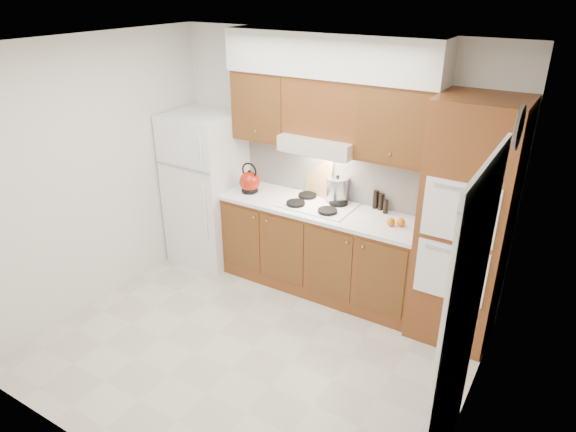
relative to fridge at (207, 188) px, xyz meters
The scene contains 26 objects.
floor 2.00m from the fridge, 39.06° to the right, with size 3.60×3.60×0.00m, color beige.
ceiling 2.51m from the fridge, 39.06° to the right, with size 3.60×3.60×0.00m, color white.
wall_back 1.52m from the fridge, 14.37° to the left, with size 3.60×0.02×2.60m, color silver.
wall_left 1.28m from the fridge, 109.11° to the right, with size 0.02×3.00×2.60m, color silver.
wall_right 3.43m from the fridge, 19.58° to the right, with size 0.02×3.00×2.60m, color silver.
fridge is the anchor object (origin of this frame).
base_cabinets 1.49m from the fridge, ahead, with size 2.11×0.60×0.90m, color brown.
countertop 1.43m from the fridge, ahead, with size 2.13×0.62×0.04m, color white.
backsplash 1.51m from the fridge, 13.56° to the left, with size 2.11×0.03×0.56m, color white.
oven_cabinet 2.86m from the fridge, ahead, with size 0.70×0.65×2.20m, color brown.
upper_cab_left 1.22m from the fridge, 15.78° to the left, with size 0.63×0.33×0.70m, color brown.
upper_cab_right 2.35m from the fridge, ahead, with size 0.73×0.33×0.70m, color brown.
range_hood 1.56m from the fridge, ahead, with size 0.75×0.45×0.15m, color silver.
upper_cab_over_hood 1.75m from the fridge, ahead, with size 0.75×0.33×0.55m, color brown.
soffit 2.11m from the fridge, ahead, with size 2.13×0.36×0.40m, color silver.
cooktop 1.38m from the fridge, ahead, with size 0.74×0.50×0.01m, color white.
doorway 3.53m from the fridge, 25.02° to the right, with size 0.02×0.90×2.10m, color black.
wall_clock 3.49m from the fridge, 10.48° to the right, with size 0.30×0.30×0.02m, color #3F3833.
kettle 0.63m from the fridge, ahead, with size 0.22×0.22×0.22m, color maroon.
cutting_board 1.34m from the fridge, 13.73° to the left, with size 0.31×0.02×0.41m, color tan.
stock_pot 1.55m from the fridge, ahead, with size 0.22×0.22×0.23m, color #ABAAAF.
condiment_a 1.94m from the fridge, ahead, with size 0.05×0.05×0.19m, color black.
condiment_b 2.00m from the fridge, ahead, with size 0.05×0.05×0.17m, color black.
condiment_c 2.06m from the fridge, ahead, with size 0.05×0.05×0.14m, color black.
orange_near 2.27m from the fridge, ahead, with size 0.08×0.08×0.08m, color orange.
orange_far 2.19m from the fridge, ahead, with size 0.08×0.08×0.08m, color #E64E0C.
Camera 1 is at (2.20, -3.00, 3.03)m, focal length 32.00 mm.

